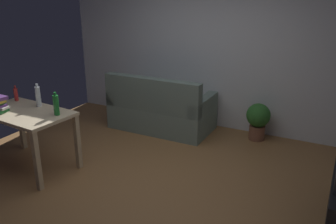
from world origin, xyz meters
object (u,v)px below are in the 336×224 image
(couch, at_px, (160,111))
(bottle_red, at_px, (16,94))
(desk, at_px, (25,120))
(bottle_clear, at_px, (38,96))
(potted_plant, at_px, (258,119))
(bottle_green, at_px, (56,105))

(couch, distance_m, bottle_red, 2.17)
(desk, height_order, bottle_red, bottle_red)
(bottle_clear, bearing_deg, bottle_red, 175.18)
(bottle_red, bearing_deg, bottle_clear, -4.82)
(couch, distance_m, desk, 2.13)
(desk, bearing_deg, potted_plant, 47.78)
(potted_plant, bearing_deg, bottle_clear, -139.95)
(desk, height_order, bottle_green, bottle_green)
(couch, relative_size, bottle_red, 7.63)
(bottle_clear, bearing_deg, couch, 62.97)
(couch, xyz_separation_m, bottle_red, (-1.32, -1.64, 0.54))
(potted_plant, xyz_separation_m, bottle_green, (-1.93, -2.13, 0.56))
(desk, bearing_deg, bottle_green, 16.38)
(couch, xyz_separation_m, bottle_clear, (-0.86, -1.68, 0.58))
(bottle_red, relative_size, bottle_green, 0.75)
(potted_plant, bearing_deg, desk, -137.10)
(bottle_red, bearing_deg, bottle_green, -11.06)
(potted_plant, bearing_deg, bottle_red, -145.38)
(desk, xyz_separation_m, bottle_green, (0.46, 0.09, 0.24))
(bottle_red, height_order, bottle_clear, bottle_clear)
(potted_plant, relative_size, bottle_clear, 1.91)
(bottle_red, relative_size, bottle_clear, 0.71)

